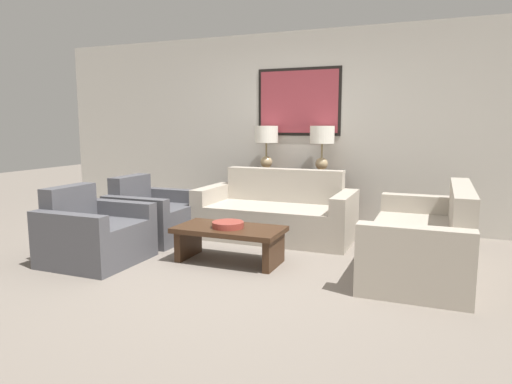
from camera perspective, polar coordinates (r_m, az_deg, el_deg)
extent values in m
plane|color=slate|center=(4.40, -4.06, -10.03)|extent=(20.00, 20.00, 0.00)
cube|color=beige|center=(6.46, 5.45, 7.80)|extent=(7.78, 0.10, 2.65)
cube|color=black|center=(6.41, 5.35, 11.15)|extent=(1.18, 0.01, 0.92)
cube|color=#9E3842|center=(6.41, 5.34, 11.15)|extent=(1.10, 0.02, 0.84)
cube|color=#332319|center=(6.28, 4.63, -0.83)|extent=(1.32, 0.38, 0.77)
cylinder|color=tan|center=(6.36, 1.29, 2.92)|extent=(0.14, 0.14, 0.02)
sphere|color=tan|center=(6.35, 1.30, 3.77)|extent=(0.17, 0.17, 0.17)
cylinder|color=#8C7A51|center=(6.34, 1.30, 5.35)|extent=(0.02, 0.02, 0.19)
cylinder|color=white|center=(6.33, 1.31, 7.23)|extent=(0.32, 0.32, 0.23)
cylinder|color=tan|center=(6.12, 8.17, 2.63)|extent=(0.14, 0.14, 0.02)
sphere|color=tan|center=(6.12, 8.19, 3.51)|extent=(0.17, 0.17, 0.17)
cylinder|color=#8C7A51|center=(6.10, 8.23, 5.15)|extent=(0.02, 0.02, 0.19)
cylinder|color=white|center=(6.10, 8.27, 7.10)|extent=(0.32, 0.32, 0.23)
cube|color=#ADA393|center=(5.55, 2.07, -3.93)|extent=(1.53, 0.72, 0.41)
cube|color=#ADA393|center=(5.93, 3.56, -1.08)|extent=(1.53, 0.18, 0.83)
cube|color=#ADA393|center=(5.95, -5.41, -2.16)|extent=(0.18, 0.90, 0.60)
cube|color=#ADA393|center=(5.39, 11.00, -3.38)|extent=(0.18, 0.90, 0.60)
cube|color=#ADA393|center=(4.69, 18.48, -6.68)|extent=(0.72, 1.53, 0.41)
cube|color=#ADA393|center=(4.64, 24.14, -4.47)|extent=(0.18, 1.53, 0.83)
cube|color=#ADA393|center=(5.49, 20.03, -3.52)|extent=(0.90, 0.18, 0.60)
cube|color=#ADA393|center=(3.83, 19.08, -8.54)|extent=(0.90, 0.18, 0.60)
cube|color=#3D2616|center=(4.64, -3.35, -4.70)|extent=(1.09, 0.57, 0.05)
cube|color=#3D2616|center=(4.90, -8.44, -6.25)|extent=(0.07, 0.46, 0.31)
cube|color=#3D2616|center=(4.51, 2.24, -7.47)|extent=(0.07, 0.46, 0.31)
cylinder|color=#93382D|center=(4.61, -3.52, -4.10)|extent=(0.32, 0.32, 0.06)
cube|color=#4C4C51|center=(5.66, -11.84, -3.84)|extent=(0.67, 0.61, 0.41)
cube|color=#4C4C51|center=(5.87, -15.36, -1.75)|extent=(0.18, 0.61, 0.77)
cube|color=#4C4C51|center=(5.40, -14.88, -3.68)|extent=(0.85, 0.14, 0.57)
cube|color=#4C4C51|center=(6.00, -10.58, -2.33)|extent=(0.85, 0.14, 0.57)
cube|color=#4C4C51|center=(4.88, -18.44, -6.06)|extent=(0.67, 0.61, 0.41)
cube|color=#4C4C51|center=(5.12, -22.19, -3.54)|extent=(0.18, 0.61, 0.77)
cube|color=#4C4C51|center=(4.65, -22.35, -5.95)|extent=(0.85, 0.14, 0.57)
cube|color=#4C4C51|center=(5.20, -16.56, -4.19)|extent=(0.85, 0.14, 0.57)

